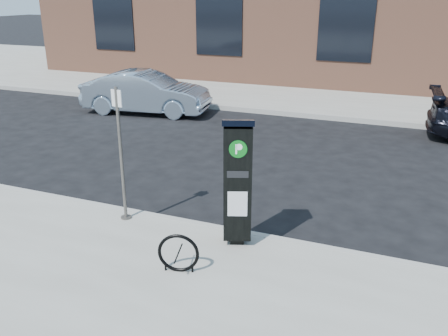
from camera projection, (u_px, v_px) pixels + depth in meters
The scene contains 8 objects.
ground at pixel (222, 235), 7.68m from camera, with size 120.00×120.00×0.00m, color black.
sidewalk_far at pixel (348, 84), 19.82m from camera, with size 60.00×12.00×0.15m, color gray.
curb_near at pixel (222, 232), 7.63m from camera, with size 60.00×0.12×0.16m, color #9E9B93.
curb_far at pixel (320, 117), 14.62m from camera, with size 60.00×0.12×0.16m, color #9E9B93.
parking_kiosk at pixel (238, 181), 6.83m from camera, with size 0.55×0.52×1.93m.
sign_pole at pixel (121, 156), 7.54m from camera, with size 0.19×0.18×2.20m.
bike_rack at pixel (178, 253), 6.32m from camera, with size 0.56×0.19×0.56m.
car_silver at pixel (146, 92), 15.17m from camera, with size 1.41×4.05×1.33m, color #92A7BA.
Camera 1 is at (2.57, -6.31, 3.71)m, focal length 38.00 mm.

